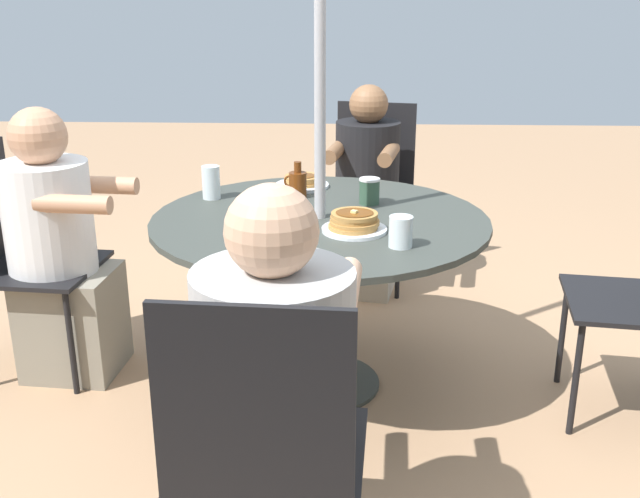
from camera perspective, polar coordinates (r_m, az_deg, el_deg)
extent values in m
plane|color=tan|center=(3.08, 0.00, -10.22)|extent=(12.00, 12.00, 0.00)
cylinder|color=#383D38|center=(3.07, 0.00, -10.09)|extent=(0.48, 0.48, 0.01)
cylinder|color=#383D38|center=(2.92, 0.00, -4.41)|extent=(0.12, 0.12, 0.68)
cylinder|color=#383D38|center=(2.80, 0.00, 2.20)|extent=(1.26, 1.26, 0.02)
cylinder|color=#ADADB2|center=(2.71, 0.00, 9.29)|extent=(0.04, 0.04, 2.09)
cylinder|color=black|center=(3.37, -15.80, -4.04)|extent=(0.02, 0.02, 0.44)
cylinder|color=black|center=(3.06, -18.44, -6.81)|extent=(0.02, 0.02, 0.44)
cylinder|color=black|center=(3.53, -21.48, -3.61)|extent=(0.02, 0.02, 0.44)
cube|color=black|center=(3.21, -20.54, -1.38)|extent=(0.48, 0.48, 0.02)
cube|color=gray|center=(3.25, -18.30, -5.25)|extent=(0.39, 0.36, 0.44)
cylinder|color=white|center=(3.12, -20.02, 2.24)|extent=(0.35, 0.35, 0.45)
sphere|color=tan|center=(3.05, -20.72, 8.04)|extent=(0.22, 0.22, 0.22)
cylinder|color=tan|center=(3.14, -16.23, 4.70)|extent=(0.29, 0.09, 0.07)
cylinder|color=tan|center=(2.90, -18.31, 3.27)|extent=(0.29, 0.09, 0.07)
cylinder|color=black|center=(2.20, -7.76, -17.08)|extent=(0.02, 0.02, 0.44)
cylinder|color=black|center=(2.15, 2.55, -17.82)|extent=(0.02, 0.02, 0.44)
cube|color=black|center=(1.88, -3.65, -15.39)|extent=(0.47, 0.47, 0.02)
cube|color=black|center=(1.57, -5.13, -12.32)|extent=(0.42, 0.04, 0.48)
cylinder|color=#B2B2B2|center=(1.82, -3.49, -8.55)|extent=(0.39, 0.39, 0.46)
sphere|color=#DBA884|center=(1.69, -3.72, 1.38)|extent=(0.22, 0.22, 0.22)
cylinder|color=#DBA884|center=(1.98, -7.13, -2.81)|extent=(0.09, 0.32, 0.07)
cylinder|color=#DBA884|center=(1.93, 1.97, -3.19)|extent=(0.09, 0.32, 0.07)
cylinder|color=black|center=(2.81, 18.91, -9.36)|extent=(0.02, 0.02, 0.44)
cylinder|color=black|center=(3.14, 17.99, -6.08)|extent=(0.02, 0.02, 0.44)
cube|color=black|center=(2.92, 22.56, -3.75)|extent=(0.50, 0.50, 0.02)
cylinder|color=black|center=(3.80, 5.98, -0.68)|extent=(0.02, 0.02, 0.44)
cylinder|color=black|center=(3.86, 0.42, -0.25)|extent=(0.02, 0.02, 0.44)
cylinder|color=black|center=(4.16, 6.64, 1.07)|extent=(0.02, 0.02, 0.44)
cylinder|color=black|center=(4.21, 1.53, 1.44)|extent=(0.02, 0.02, 0.44)
cube|color=black|center=(3.94, 3.71, 3.58)|extent=(0.52, 0.52, 0.02)
cube|color=black|center=(4.08, 4.28, 7.75)|extent=(0.42, 0.10, 0.48)
cube|color=beige|center=(3.90, 3.38, -0.07)|extent=(0.37, 0.39, 0.44)
cylinder|color=black|center=(3.83, 3.63, 6.39)|extent=(0.32, 0.32, 0.44)
sphere|color=brown|center=(3.77, 3.73, 10.95)|extent=(0.19, 0.19, 0.19)
cylinder|color=brown|center=(3.62, 5.26, 7.22)|extent=(0.12, 0.30, 0.07)
cylinder|color=brown|center=(3.66, 1.17, 7.44)|extent=(0.12, 0.30, 0.07)
cylinder|color=white|center=(2.89, -3.05, 3.13)|extent=(0.23, 0.23, 0.01)
cylinder|color=#AD7A3D|center=(2.89, -3.15, 3.33)|extent=(0.14, 0.14, 0.01)
cylinder|color=#AD7A3D|center=(2.89, -3.14, 3.59)|extent=(0.15, 0.15, 0.01)
cylinder|color=#AD7A3D|center=(2.89, -3.00, 3.79)|extent=(0.15, 0.15, 0.01)
cylinder|color=#AD7A3D|center=(2.88, -3.03, 3.96)|extent=(0.14, 0.14, 0.01)
ellipsoid|color=brown|center=(2.88, -3.07, 4.13)|extent=(0.12, 0.11, 0.00)
cube|color=#F4E084|center=(2.87, -3.07, 4.22)|extent=(0.03, 0.03, 0.01)
cylinder|color=white|center=(3.22, -1.38, 4.87)|extent=(0.23, 0.23, 0.01)
cylinder|color=#AD7A3D|center=(3.22, -1.28, 5.05)|extent=(0.15, 0.15, 0.01)
cylinder|color=#AD7A3D|center=(3.22, -1.38, 5.29)|extent=(0.16, 0.16, 0.01)
cylinder|color=#AD7A3D|center=(3.22, -1.32, 5.50)|extent=(0.16, 0.16, 0.01)
ellipsoid|color=brown|center=(3.21, -1.38, 5.62)|extent=(0.12, 0.11, 0.00)
cube|color=#F4E084|center=(3.21, -1.27, 5.72)|extent=(0.03, 0.03, 0.01)
cylinder|color=white|center=(2.64, 2.63, 1.49)|extent=(0.23, 0.23, 0.01)
cylinder|color=#AD7A3D|center=(2.63, 2.52, 1.74)|extent=(0.17, 0.17, 0.01)
cylinder|color=#AD7A3D|center=(2.63, 2.66, 2.06)|extent=(0.18, 0.18, 0.01)
cylinder|color=#AD7A3D|center=(2.63, 2.55, 2.36)|extent=(0.16, 0.16, 0.01)
cylinder|color=#AD7A3D|center=(2.62, 2.64, 2.63)|extent=(0.16, 0.16, 0.01)
ellipsoid|color=brown|center=(2.62, 2.65, 2.80)|extent=(0.13, 0.12, 0.00)
cube|color=#F4E084|center=(2.61, 2.63, 2.87)|extent=(0.03, 0.03, 0.01)
cylinder|color=#602D0F|center=(3.05, -1.70, 4.90)|extent=(0.07, 0.07, 0.10)
cylinder|color=#602D0F|center=(3.03, -1.71, 6.25)|extent=(0.03, 0.03, 0.04)
torus|color=#602D0F|center=(3.05, -2.31, 5.18)|extent=(0.05, 0.01, 0.05)
cylinder|color=#33513D|center=(2.96, 3.78, 4.35)|extent=(0.08, 0.08, 0.09)
cylinder|color=white|center=(2.95, 3.81, 5.31)|extent=(0.08, 0.08, 0.01)
cylinder|color=silver|center=(3.06, -8.30, 5.05)|extent=(0.07, 0.07, 0.13)
cylinder|color=silver|center=(2.48, 6.17, 1.32)|extent=(0.08, 0.08, 0.10)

